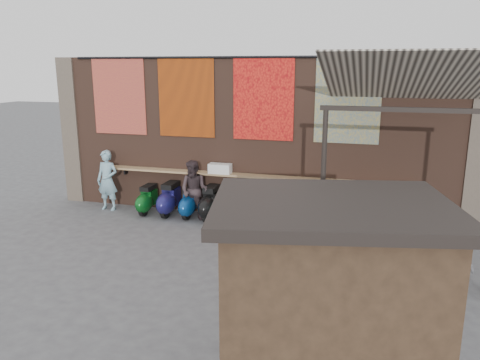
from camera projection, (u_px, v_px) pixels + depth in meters
The scene contains 34 objects.
ground at pixel (221, 251), 9.77m from camera, with size 70.00×70.00×0.00m, color #474749.
brick_wall at pixel (253, 138), 11.82m from camera, with size 10.00×0.40×4.00m, color brown.
pier_left at pixel (75, 131), 13.19m from camera, with size 0.50×0.50×4.00m, color #4C4238.
pier_right at pixel (478, 147), 10.46m from camera, with size 0.50×0.50×4.00m, color #4C4238.
eating_counter at pixel (249, 176), 11.69m from camera, with size 8.00×0.32×0.05m, color #9E7A51.
shelf_box at pixel (220, 169), 11.83m from camera, with size 0.57×0.28×0.24m, color white.
tapestry_redgold at pixel (119, 96), 12.33m from camera, with size 1.50×0.02×2.00m, color maroon.
tapestry_sun at pixel (186, 97), 11.83m from camera, with size 1.50×0.02×2.00m, color #F1560E.
tapestry_orange at pixel (263, 99), 11.30m from camera, with size 1.50×0.02×2.00m, color red.
tapestry_multi at pixel (348, 100), 10.78m from camera, with size 1.50×0.02×2.00m, color #275692.
hang_rail at pixel (251, 57), 11.14m from camera, with size 0.06×0.06×9.50m, color black.
scooter_stool_0 at pixel (148, 200), 12.23m from camera, with size 0.35×0.78×0.74m, color #0B4E18, non-canonical shape.
scooter_stool_1 at pixel (170, 199), 12.08m from camera, with size 0.40×0.89×0.84m, color #1A1752, non-canonical shape.
scooter_stool_2 at pixel (190, 203), 11.93m from camera, with size 0.36×0.80×0.76m, color navy, non-canonical shape.
scooter_stool_3 at pixel (210, 203), 11.78m from camera, with size 0.39×0.87×0.83m, color black, non-canonical shape.
scooter_stool_4 at pixel (233, 206), 11.59m from camera, with size 0.37×0.83×0.79m, color #165B42, non-canonical shape.
scooter_stool_5 at pixel (257, 208), 11.50m from camera, with size 0.36×0.79×0.75m, color navy, non-canonical shape.
scooter_stool_6 at pixel (282, 209), 11.27m from camera, with size 0.38×0.85×0.81m, color #121C45, non-canonical shape.
scooter_stool_7 at pixel (307, 212), 11.11m from camera, with size 0.38×0.85×0.81m, color black, non-canonical shape.
scooter_stool_8 at pixel (333, 215), 10.98m from camera, with size 0.36×0.80×0.76m, color #10541E, non-canonical shape.
scooter_stool_9 at pixel (359, 214), 10.88m from camera, with size 0.40×0.88×0.83m, color maroon, non-canonical shape.
diner_left at pixel (107, 180), 12.46m from camera, with size 0.59×0.39×1.62m, color #7FA9B9.
diner_right at pixel (194, 190), 11.64m from camera, with size 0.74×0.57×1.51m, color #33282B.
shopper_navy at pixel (397, 232), 8.46m from camera, with size 0.98×0.41×1.68m, color #161D33.
shopper_grey at pixel (444, 251), 7.84m from camera, with size 0.97×0.56×1.51m, color #545358.
shopper_tan at pixel (384, 232), 8.60m from camera, with size 0.77×0.50×1.58m, color #9A7E62.
market_stall at pixel (327, 316), 5.02m from camera, with size 2.15×1.61×2.32m, color black.
stall_roof at pixel (332, 207), 4.73m from camera, with size 2.40×1.85×0.12m, color black.
stall_sign at pixel (321, 242), 5.70m from camera, with size 1.20×0.04×0.50m, color gold.
stall_shelf at pixel (318, 304), 5.90m from camera, with size 1.78×0.10×0.06m, color #473321.
awning_canvas at pixel (410, 78), 8.85m from camera, with size 3.20×3.40×0.03m, color beige.
awning_ledger at pixel (406, 58), 10.25m from camera, with size 3.30×0.08×0.12m, color #33261C.
awning_header at pixel (413, 110), 7.56m from camera, with size 3.00×0.08×0.08m, color black.
awning_post_left at pixel (322, 195), 8.29m from camera, with size 0.09×0.09×3.10m, color black.
Camera 1 is at (2.85, -8.69, 3.77)m, focal length 35.00 mm.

